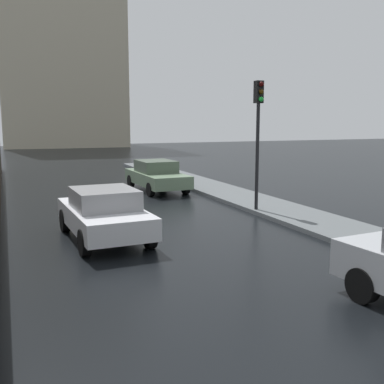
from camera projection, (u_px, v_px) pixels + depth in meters
The scene contains 4 objects.
car_white_near_kerb at pixel (104, 213), 12.58m from camera, with size 2.05×4.24×1.42m.
car_green_mid_road at pixel (157, 175), 21.42m from camera, with size 1.96×4.59×1.40m.
traffic_light at pixel (258, 122), 15.75m from camera, with size 0.26×0.39×4.44m.
distant_tower at pixel (62, 34), 56.24m from camera, with size 14.96×11.67×33.92m.
Camera 1 is at (-3.93, -2.76, 3.26)m, focal length 43.01 mm.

